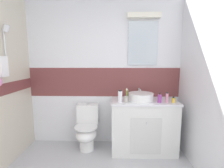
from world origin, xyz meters
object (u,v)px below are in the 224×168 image
object	(u,v)px
perfume_flask_small	(173,100)
deodorant_spray_can	(167,98)
toilet	(87,129)
shampoo_bottle_tall	(120,96)
soap_dispenser	(160,99)
sink_basin	(141,96)
toothbrush_cup	(126,99)

from	to	relation	value
perfume_flask_small	deodorant_spray_can	bearing A→B (deg)	-179.97
toilet	perfume_flask_small	world-z (taller)	perfume_flask_small
shampoo_bottle_tall	soap_dispenser	bearing A→B (deg)	-0.77
soap_dispenser	deodorant_spray_can	size ratio (longest dim) A/B	0.99
toilet	perfume_flask_small	size ratio (longest dim) A/B	8.12
sink_basin	deodorant_spray_can	xyz separation A→B (m)	(0.37, -0.14, 0.01)
toothbrush_cup	deodorant_spray_can	size ratio (longest dim) A/B	1.34
toothbrush_cup	perfume_flask_small	xyz separation A→B (m)	(0.70, -0.01, -0.01)
sink_basin	soap_dispenser	size ratio (longest dim) A/B	2.73
perfume_flask_small	shampoo_bottle_tall	world-z (taller)	shampoo_bottle_tall
toothbrush_cup	shampoo_bottle_tall	world-z (taller)	toothbrush_cup
sink_basin	toothbrush_cup	distance (m)	0.27
sink_basin	shampoo_bottle_tall	size ratio (longest dim) A/B	2.31
toothbrush_cup	deodorant_spray_can	distance (m)	0.61
soap_dispenser	shampoo_bottle_tall	xyz separation A→B (m)	(-0.59, 0.01, 0.03)
deodorant_spray_can	toilet	bearing A→B (deg)	172.60
toothbrush_cup	soap_dispenser	xyz separation A→B (m)	(0.50, -0.01, 0.00)
sink_basin	perfume_flask_small	xyz separation A→B (m)	(0.47, -0.14, -0.02)
toilet	toothbrush_cup	distance (m)	0.86
toilet	deodorant_spray_can	world-z (taller)	deodorant_spray_can
soap_dispenser	sink_basin	bearing A→B (deg)	152.36
toothbrush_cup	toilet	bearing A→B (deg)	166.56
toothbrush_cup	perfume_flask_small	bearing A→B (deg)	-0.75
toothbrush_cup	perfume_flask_small	distance (m)	0.70
deodorant_spray_can	shampoo_bottle_tall	bearing A→B (deg)	179.33
soap_dispenser	perfume_flask_small	xyz separation A→B (m)	(0.21, -0.00, -0.02)
toothbrush_cup	shampoo_bottle_tall	xyz separation A→B (m)	(-0.09, -0.00, 0.03)
toilet	perfume_flask_small	distance (m)	1.46
deodorant_spray_can	perfume_flask_small	xyz separation A→B (m)	(0.10, 0.00, -0.03)
deodorant_spray_can	shampoo_bottle_tall	xyz separation A→B (m)	(-0.70, 0.01, 0.01)
toilet	soap_dispenser	distance (m)	1.28
sink_basin	toothbrush_cup	world-z (taller)	toothbrush_cup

